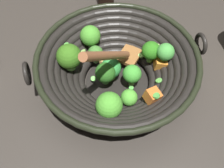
# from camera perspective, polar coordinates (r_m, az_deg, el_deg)

# --- Properties ---
(ground_plane) EXTENTS (4.00, 4.00, 0.00)m
(ground_plane) POSITION_cam_1_polar(r_m,az_deg,el_deg) (0.71, 1.02, 0.14)
(ground_plane) COLOR #332D28
(wok) EXTENTS (0.39, 0.42, 0.24)m
(wok) POSITION_cam_1_polar(r_m,az_deg,el_deg) (0.65, 1.01, 3.57)
(wok) COLOR black
(wok) RESTS_ON ground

